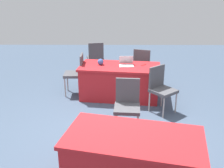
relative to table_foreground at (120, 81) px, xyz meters
The scene contains 11 objects.
ground_plane 1.65m from the table_foreground, 79.93° to the left, with size 14.40×14.40×0.00m, color #3D4C60.
table_foreground is the anchor object (origin of this frame).
table_mid_left 2.95m from the table_foreground, 92.07° to the left, with size 1.85×1.25×0.75m.
chair_near_front 1.03m from the table_foreground, 126.55° to the right, with size 0.56×0.56×0.96m.
chair_tucked_left 1.57m from the table_foreground, 93.53° to the left, with size 0.47×0.47×0.96m.
chair_tucked_right 1.73m from the table_foreground, 67.58° to the right, with size 0.52×0.52×0.96m.
chair_aisle 1.04m from the table_foreground, ahead, with size 0.45×0.45×0.97m.
chair_by_pillar 1.11m from the table_foreground, 138.10° to the left, with size 0.62×0.62×0.94m.
laptop_silver 0.44m from the table_foreground, behind, with size 0.33×0.30×0.21m.
yarn_ball 0.63m from the table_foreground, 10.56° to the right, with size 0.14×0.14×0.14m, color #3F5999.
scissors_red 0.67m from the table_foreground, behind, with size 0.18×0.04×0.01m, color red.
Camera 1 is at (-0.14, 4.17, 2.49)m, focal length 42.62 mm.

